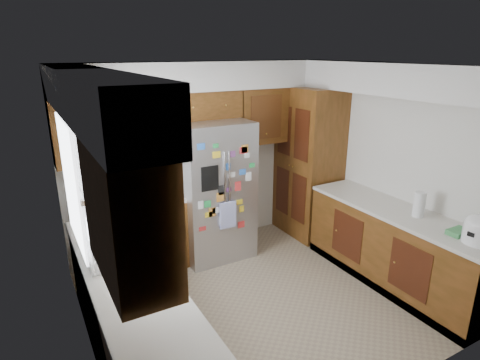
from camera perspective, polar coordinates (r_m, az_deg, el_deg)
floor at (r=4.67m, az=3.12°, el=-16.34°), size 3.60×3.60×0.00m
room_shell at (r=4.19m, az=-0.36°, el=6.88°), size 3.64×3.24×2.52m
left_counter_run at (r=4.01m, az=-14.38°, el=-15.99°), size 1.36×3.20×0.92m
right_counter_run at (r=5.04m, az=21.02°, el=-9.30°), size 0.63×2.25×0.92m
pantry at (r=5.88m, az=9.71°, el=2.41°), size 0.60×0.90×2.15m
fridge at (r=5.21m, az=-3.79°, el=-1.45°), size 0.90×0.79×1.80m
bridge_cabinet at (r=5.16m, az=-5.15°, el=10.63°), size 0.96×0.34×0.35m
fridge_top_items at (r=5.00m, az=-7.07°, el=13.77°), size 0.69×0.29×0.28m
sink_assembly at (r=3.77m, az=-17.37°, el=-8.78°), size 0.52×0.71×0.37m
left_counter_clutter at (r=4.40m, az=-18.93°, el=-4.07°), size 0.40×0.84×0.38m
paper_towel at (r=4.71m, az=24.13°, el=-3.17°), size 0.12×0.12×0.28m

